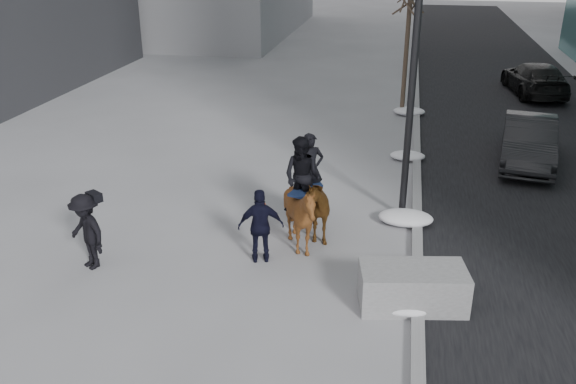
% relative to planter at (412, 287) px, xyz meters
% --- Properties ---
extents(ground, '(120.00, 120.00, 0.00)m').
position_rel_planter_xyz_m(ground, '(-2.87, 0.59, -0.42)').
color(ground, gray).
rests_on(ground, ground).
extents(road, '(8.00, 90.00, 0.01)m').
position_rel_planter_xyz_m(road, '(4.13, 10.59, -0.41)').
color(road, black).
rests_on(road, ground).
extents(curb, '(0.25, 90.00, 0.12)m').
position_rel_planter_xyz_m(curb, '(0.13, 10.59, -0.36)').
color(curb, gray).
rests_on(curb, ground).
extents(planter, '(2.24, 1.39, 0.84)m').
position_rel_planter_xyz_m(planter, '(0.00, 0.00, 0.00)').
color(planter, gray).
rests_on(planter, ground).
extents(car_near, '(2.26, 4.73, 1.50)m').
position_rel_planter_xyz_m(car_near, '(3.60, 9.00, 0.33)').
color(car_near, black).
rests_on(car_near, ground).
extents(car_far, '(2.61, 5.25, 1.46)m').
position_rel_planter_xyz_m(car_far, '(5.41, 18.57, 0.31)').
color(car_far, black).
rests_on(car_far, ground).
extents(tree_near, '(1.20, 1.20, 5.34)m').
position_rel_planter_xyz_m(tree_near, '(-0.47, 14.11, 2.25)').
color(tree_near, '#3A2B22').
rests_on(tree_near, ground).
extents(tree_far, '(1.20, 1.20, 4.86)m').
position_rel_planter_xyz_m(tree_far, '(-0.47, 22.29, 2.01)').
color(tree_far, '#362A20').
rests_on(tree_far, ground).
extents(mounted_left, '(1.65, 2.17, 2.56)m').
position_rel_planter_xyz_m(mounted_left, '(-2.52, 2.73, 0.53)').
color(mounted_left, '#48260E').
rests_on(mounted_left, ground).
extents(mounted_right, '(1.87, 1.99, 2.74)m').
position_rel_planter_xyz_m(mounted_right, '(-2.58, 1.88, 0.68)').
color(mounted_right, '#4C2B0F').
rests_on(mounted_right, ground).
extents(feeder, '(1.10, 0.98, 1.75)m').
position_rel_planter_xyz_m(feeder, '(-3.37, 1.20, 0.46)').
color(feeder, black).
rests_on(feeder, ground).
extents(camera_crew, '(1.31, 1.15, 1.75)m').
position_rel_planter_xyz_m(camera_crew, '(-7.07, 0.21, 0.47)').
color(camera_crew, black).
rests_on(camera_crew, ground).
extents(lamppost, '(0.25, 2.51, 9.09)m').
position_rel_planter_xyz_m(lamppost, '(-0.27, 4.45, 4.58)').
color(lamppost, black).
rests_on(lamppost, ground).
extents(snow_piles, '(1.40, 15.03, 0.36)m').
position_rel_planter_xyz_m(snow_piles, '(-0.17, 6.40, -0.26)').
color(snow_piles, white).
rests_on(snow_piles, ground).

